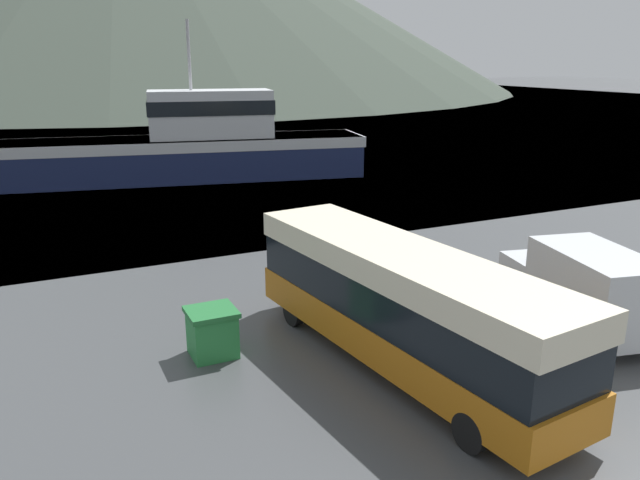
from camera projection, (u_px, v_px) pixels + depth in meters
water_surface at (67, 97)px, 131.26m from camera, size 240.00×240.00×0.00m
tour_bus at (401, 302)px, 16.47m from camera, size 3.72×11.16×3.28m
delivery_van at (582, 286)px, 18.93m from camera, size 3.41×6.05×2.62m
fishing_boat at (182, 147)px, 42.25m from camera, size 26.11×9.78×10.41m
storage_bin at (212, 332)px, 17.37m from camera, size 1.34×1.26×1.37m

